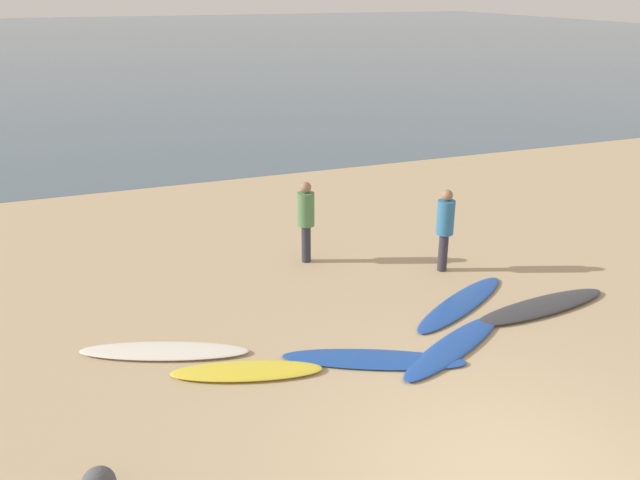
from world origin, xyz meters
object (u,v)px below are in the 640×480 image
at_px(surfboard_0, 164,351).
at_px(surfboard_5, 542,306).
at_px(person_1, 306,215).
at_px(surfboard_1, 247,371).
at_px(surfboard_4, 461,303).
at_px(surfboard_3, 454,346).
at_px(person_0, 445,224).
at_px(surfboard_2, 374,359).

distance_m(surfboard_0, surfboard_5, 6.08).
bearing_deg(person_1, surfboard_1, -74.60).
relative_size(surfboard_0, person_1, 1.55).
height_order(surfboard_1, surfboard_4, surfboard_1).
relative_size(surfboard_3, surfboard_5, 0.92).
distance_m(surfboard_0, surfboard_1, 1.36).
bearing_deg(person_0, surfboard_5, -150.31).
height_order(surfboard_5, person_1, person_1).
xyz_separation_m(surfboard_4, person_0, (0.44, 1.36, 0.90)).
xyz_separation_m(person_0, person_1, (-2.23, 1.30, 0.01)).
height_order(surfboard_4, person_0, person_0).
distance_m(surfboard_0, person_1, 4.03).
xyz_separation_m(surfboard_1, surfboard_3, (3.02, -0.44, -0.01)).
xyz_separation_m(surfboard_1, person_1, (2.09, 3.38, 0.89)).
height_order(surfboard_0, surfboard_1, surfboard_1).
relative_size(surfboard_4, person_0, 1.67).
height_order(surfboard_1, person_0, person_0).
height_order(surfboard_4, person_1, person_1).
bearing_deg(surfboard_2, surfboard_3, 19.93).
bearing_deg(surfboard_1, surfboard_4, 27.72).
bearing_deg(surfboard_1, person_1, 75.42).
xyz_separation_m(surfboard_3, surfboard_4, (0.86, 1.17, -0.01)).
relative_size(surfboard_1, surfboard_5, 0.78).
distance_m(surfboard_5, person_0, 2.26).
bearing_deg(surfboard_3, surfboard_0, 133.84).
bearing_deg(person_0, surfboard_3, 162.08).
xyz_separation_m(surfboard_0, person_0, (5.30, 1.15, 0.88)).
xyz_separation_m(surfboard_1, surfboard_5, (5.04, 0.13, 0.00)).
bearing_deg(person_0, surfboard_0, 111.53).
bearing_deg(surfboard_2, surfboard_5, 32.80).
bearing_deg(surfboard_0, surfboard_2, -3.70).
relative_size(surfboard_5, person_0, 1.70).
relative_size(surfboard_2, surfboard_4, 1.00).
bearing_deg(surfboard_5, person_1, 126.03).
bearing_deg(surfboard_1, surfboard_2, 6.45).
xyz_separation_m(surfboard_1, surfboard_2, (1.77, -0.33, -0.01)).
bearing_deg(surfboard_2, surfboard_4, 51.41).
xyz_separation_m(surfboard_2, surfboard_4, (2.11, 1.06, 0.00)).
distance_m(person_0, person_1, 2.58).
bearing_deg(surfboard_0, person_0, 33.29).
xyz_separation_m(surfboard_0, surfboard_3, (4.00, -1.38, -0.00)).
height_order(surfboard_5, person_0, person_0).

